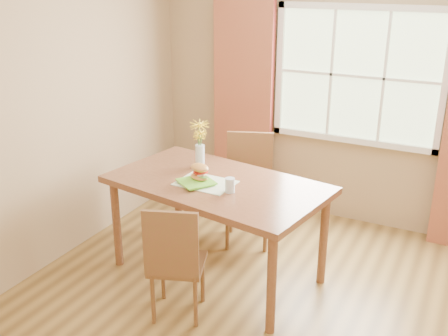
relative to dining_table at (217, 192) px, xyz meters
The scene contains 11 objects.
room 0.98m from the dining_table, 25.82° to the right, with size 4.24×3.84×2.74m.
window 1.84m from the dining_table, 65.20° to the left, with size 1.62×0.06×1.32m.
curtain_left 1.54m from the dining_table, 107.14° to the left, with size 0.65×0.08×2.20m, color maroon.
dining_table is the anchor object (origin of this frame).
chair_near 0.74m from the dining_table, 87.72° to the right, with size 0.50×0.50×0.93m.
chair_far 0.73m from the dining_table, 92.60° to the left, with size 0.56×0.56×1.04m.
placemat 0.13m from the dining_table, 129.26° to the right, with size 0.45×0.33×0.01m, color silver.
plate 0.20m from the dining_table, 133.57° to the right, with size 0.25×0.25×0.01m, color #6DCD33.
croissant_sandwich 0.22m from the dining_table, 152.87° to the right, with size 0.21×0.18×0.13m.
water_glass 0.28m from the dining_table, 36.71° to the right, with size 0.08×0.08×0.11m.
flower_vase 0.50m from the dining_table, 140.82° to the left, with size 0.17×0.17×0.41m.
Camera 1 is at (1.12, -3.11, 2.45)m, focal length 42.00 mm.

